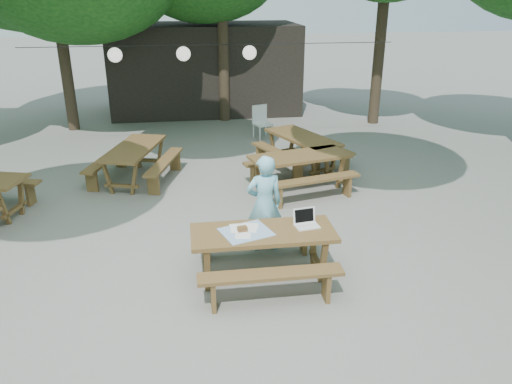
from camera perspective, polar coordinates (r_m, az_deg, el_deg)
name	(u,v)px	position (r m, az deg, el deg)	size (l,w,h in m)	color
ground	(209,270)	(7.51, -5.36, -8.81)	(80.00, 80.00, 0.00)	slate
pavilion	(205,68)	(17.12, -5.82, 13.92)	(6.00, 3.00, 2.80)	black
main_picnic_table	(263,254)	(7.09, 0.81, -7.10)	(2.00, 1.58, 0.75)	brown
picnic_table_ne	(299,172)	(10.21, 4.96, 2.30)	(2.22, 1.98, 0.75)	brown
picnic_table_far_w	(135,163)	(11.00, -13.65, 3.23)	(2.05, 2.26, 0.75)	brown
picnic_table_far_e	(302,151)	(11.53, 5.29, 4.66)	(2.19, 2.36, 0.75)	brown
woman	(264,204)	(7.70, 0.96, -1.35)	(0.57, 0.37, 1.56)	#7ECBE6
plastic_chair	(262,129)	(13.84, 0.75, 7.19)	(0.56, 0.56, 0.90)	white
laptop	(306,221)	(7.09, 5.69, -3.34)	(0.37, 0.31, 0.24)	white
tabletop_clutter	(245,231)	(6.89, -1.25, -4.50)	(0.79, 0.73, 0.08)	#3A7FC8
paper_lanterns	(184,54)	(12.52, -8.23, 15.38)	(9.00, 0.34, 0.38)	black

